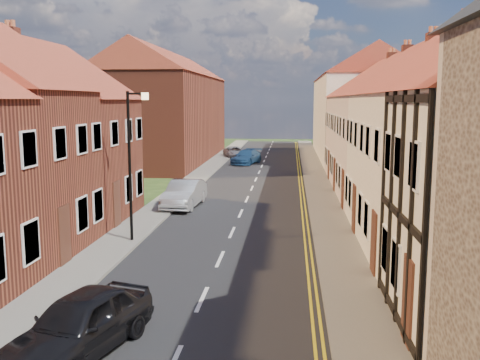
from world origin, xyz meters
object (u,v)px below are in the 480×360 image
object	(u,v)px
lamppost	(132,157)
car_mid	(184,194)
car_far	(246,157)
car_near	(80,324)
car_distant	(234,152)

from	to	relation	value
lamppost	car_mid	bearing A→B (deg)	85.29
car_far	car_mid	bearing A→B (deg)	-79.43
car_near	car_far	bearing A→B (deg)	105.41
car_far	lamppost	bearing A→B (deg)	-79.41
car_mid	car_far	size ratio (longest dim) A/B	1.00
car_mid	car_distant	world-z (taller)	car_mid
car_near	car_distant	size ratio (longest dim) A/B	1.08
car_near	car_far	distance (m)	37.23
lamppost	car_distant	bearing A→B (deg)	88.95
car_far	car_distant	size ratio (longest dim) A/B	1.15
lamppost	car_distant	xyz separation A→B (m)	(0.61, 33.30, -3.00)
car_mid	car_far	distance (m)	20.29
lamppost	car_mid	size ratio (longest dim) A/B	1.35
car_distant	lamppost	bearing A→B (deg)	-108.56
car_mid	car_near	bearing A→B (deg)	-82.50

